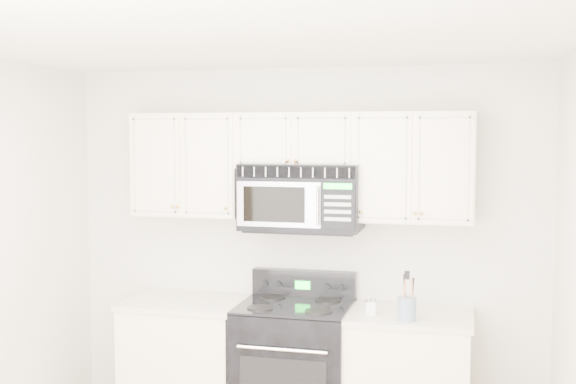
% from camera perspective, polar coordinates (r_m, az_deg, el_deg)
% --- Properties ---
extents(room, '(3.51, 3.51, 2.61)m').
position_cam_1_polar(room, '(3.68, -5.01, -8.33)').
color(room, '#A18159').
rests_on(room, ground).
extents(base_cabinet_left, '(0.86, 0.65, 0.92)m').
position_cam_1_polar(base_cabinet_left, '(5.48, -7.99, -13.44)').
color(base_cabinet_left, silver).
rests_on(base_cabinet_left, ground).
extents(base_cabinet_right, '(0.86, 0.65, 0.92)m').
position_cam_1_polar(base_cabinet_right, '(5.13, 9.40, -14.76)').
color(base_cabinet_right, silver).
rests_on(base_cabinet_right, ground).
extents(range, '(0.77, 0.70, 1.12)m').
position_cam_1_polar(range, '(5.21, 0.54, -13.69)').
color(range, black).
rests_on(range, ground).
extents(upper_cabinets, '(2.44, 0.37, 0.75)m').
position_cam_1_polar(upper_cabinets, '(5.11, 0.78, 2.51)').
color(upper_cabinets, silver).
rests_on(upper_cabinets, ground).
extents(microwave, '(0.84, 0.47, 0.46)m').
position_cam_1_polar(microwave, '(5.07, 1.10, -0.36)').
color(microwave, black).
rests_on(microwave, ground).
extents(utensil_crock, '(0.12, 0.12, 0.32)m').
position_cam_1_polar(utensil_crock, '(4.77, 9.38, -9.04)').
color(utensil_crock, gray).
rests_on(utensil_crock, base_cabinet_right).
extents(shaker_salt, '(0.04, 0.04, 0.10)m').
position_cam_1_polar(shaker_salt, '(4.90, 6.39, -9.00)').
color(shaker_salt, silver).
rests_on(shaker_salt, base_cabinet_right).
extents(shaker_pepper, '(0.05, 0.05, 0.11)m').
position_cam_1_polar(shaker_pepper, '(4.88, 6.77, -8.99)').
color(shaker_pepper, silver).
rests_on(shaker_pepper, base_cabinet_right).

